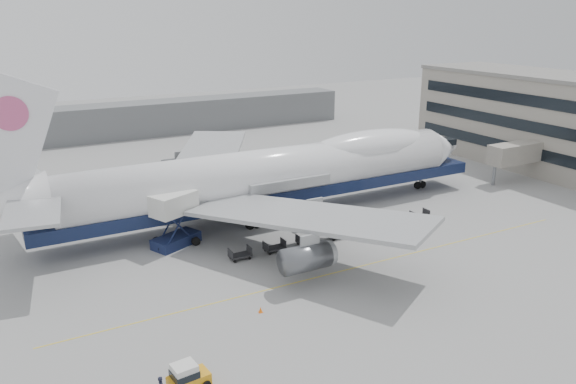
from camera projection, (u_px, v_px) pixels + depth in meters
ground at (320, 248)px, 62.51m from camera, size 260.00×260.00×0.00m
apron_line at (350, 269)px, 57.50m from camera, size 60.00×0.15×0.01m
hangar at (100, 123)px, 115.43m from camera, size 110.00×8.00×7.00m
airliner at (275, 173)px, 71.13m from camera, size 67.00×55.30×19.98m
catering_truck at (175, 217)px, 62.31m from camera, size 5.99×5.15×6.19m
baggage_tug at (187, 378)px, 38.81m from camera, size 2.95×1.79×2.06m
traffic_cone at (261, 310)px, 49.08m from camera, size 0.36×0.36×0.54m
dolly_0 at (240, 255)px, 59.58m from camera, size 2.30×1.35×1.30m
dolly_1 at (274, 247)px, 61.47m from camera, size 2.30×1.35×1.30m
dolly_2 at (307, 240)px, 63.35m from camera, size 2.30×1.35×1.30m
dolly_3 at (337, 234)px, 65.23m from camera, size 2.30×1.35×1.30m
dolly_4 at (366, 228)px, 67.11m from camera, size 2.30×1.35×1.30m
dolly_5 at (394, 222)px, 69.00m from camera, size 2.30×1.35×1.30m
dolly_6 at (419, 216)px, 70.88m from camera, size 2.30×1.35×1.30m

